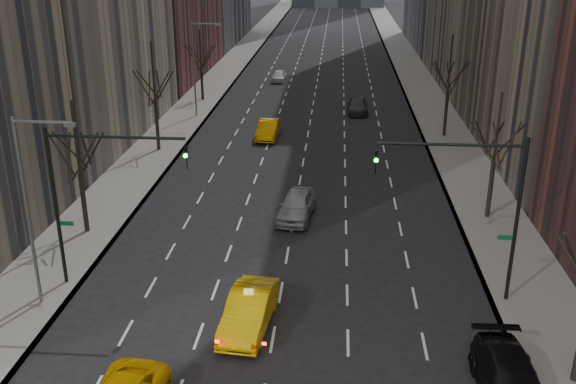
# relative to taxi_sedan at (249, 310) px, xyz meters

# --- Properties ---
(sidewalk_left) EXTENTS (4.50, 320.00, 0.15)m
(sidewalk_left) POSITION_rel_taxi_sedan_xyz_m (-11.12, 61.12, -0.77)
(sidewalk_left) COLOR slate
(sidewalk_left) RESTS_ON ground
(sidewalk_right) EXTENTS (4.50, 320.00, 0.15)m
(sidewalk_right) POSITION_rel_taxi_sedan_xyz_m (13.38, 61.12, -0.77)
(sidewalk_right) COLOR slate
(sidewalk_right) RESTS_ON ground
(tree_lw_b) EXTENTS (3.36, 3.50, 7.82)m
(tree_lw_b) POSITION_rel_taxi_sedan_xyz_m (-10.87, 9.12, 2.88)
(tree_lw_b) COLOR black
(tree_lw_b) RESTS_ON ground
(tree_lw_c) EXTENTS (3.36, 3.50, 8.74)m
(tree_lw_c) POSITION_rel_taxi_sedan_xyz_m (-10.87, 25.12, 3.19)
(tree_lw_c) COLOR black
(tree_lw_c) RESTS_ON ground
(tree_lw_d) EXTENTS (3.36, 3.50, 7.36)m
(tree_lw_d) POSITION_rel_taxi_sedan_xyz_m (-10.87, 43.12, 2.72)
(tree_lw_d) COLOR black
(tree_lw_d) RESTS_ON ground
(tree_rw_b) EXTENTS (3.36, 3.50, 7.82)m
(tree_rw_b) POSITION_rel_taxi_sedan_xyz_m (13.13, 13.12, 2.88)
(tree_rw_b) COLOR black
(tree_rw_b) RESTS_ON ground
(tree_rw_c) EXTENTS (3.36, 3.50, 8.74)m
(tree_rw_c) POSITION_rel_taxi_sedan_xyz_m (13.13, 31.12, 3.19)
(tree_rw_c) COLOR black
(tree_rw_c) RESTS_ON ground
(traffic_mast_left) EXTENTS (6.69, 0.39, 8.00)m
(traffic_mast_left) POSITION_rel_taxi_sedan_xyz_m (-7.98, 3.11, 4.65)
(traffic_mast_left) COLOR black
(traffic_mast_left) RESTS_ON ground
(traffic_mast_right) EXTENTS (6.69, 0.39, 8.00)m
(traffic_mast_right) POSITION_rel_taxi_sedan_xyz_m (10.24, 3.11, 4.65)
(traffic_mast_right) COLOR black
(traffic_mast_right) RESTS_ON ground
(streetlight_near) EXTENTS (2.83, 0.22, 9.00)m
(streetlight_near) POSITION_rel_taxi_sedan_xyz_m (-9.71, 1.12, 4.78)
(streetlight_near) COLOR slate
(streetlight_near) RESTS_ON ground
(streetlight_far) EXTENTS (2.83, 0.22, 9.00)m
(streetlight_far) POSITION_rel_taxi_sedan_xyz_m (-9.71, 36.12, 4.78)
(streetlight_far) COLOR slate
(streetlight_far) RESTS_ON ground
(taxi_sedan) EXTENTS (2.28, 5.26, 1.68)m
(taxi_sedan) POSITION_rel_taxi_sedan_xyz_m (0.00, 0.00, 0.00)
(taxi_sedan) COLOR #F4B905
(taxi_sedan) RESTS_ON ground
(silver_sedan_ahead) EXTENTS (2.49, 5.07, 1.66)m
(silver_sedan_ahead) POSITION_rel_taxi_sedan_xyz_m (1.30, 12.35, -0.01)
(silver_sedan_ahead) COLOR #93949A
(silver_sedan_ahead) RESTS_ON ground
(parked_suv_black) EXTENTS (2.35, 5.64, 1.63)m
(parked_suv_black) POSITION_rel_taxi_sedan_xyz_m (10.33, -4.16, -0.03)
(parked_suv_black) COLOR black
(parked_suv_black) RESTS_ON ground
(far_taxi) EXTENTS (1.85, 4.82, 1.57)m
(far_taxi) POSITION_rel_taxi_sedan_xyz_m (-2.27, 29.54, -0.06)
(far_taxi) COLOR #E49804
(far_taxi) RESTS_ON ground
(far_suv_grey) EXTENTS (2.06, 4.98, 1.44)m
(far_suv_grey) POSITION_rel_taxi_sedan_xyz_m (5.72, 39.20, -0.12)
(far_suv_grey) COLOR #2E2F33
(far_suv_grey) RESTS_ON ground
(far_car_white) EXTENTS (1.78, 4.04, 1.35)m
(far_car_white) POSITION_rel_taxi_sedan_xyz_m (-3.57, 54.12, -0.17)
(far_car_white) COLOR silver
(far_car_white) RESTS_ON ground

